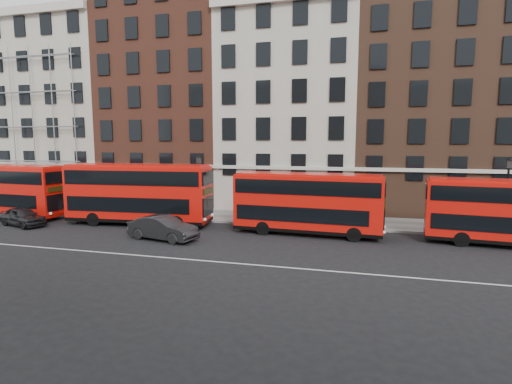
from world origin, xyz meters
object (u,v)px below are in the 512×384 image
(bus_a, at_px, (8,189))
(car_front, at_px, (163,228))
(bus_d, at_px, (512,211))
(bus_b, at_px, (138,192))
(car_rear, at_px, (23,217))
(bus_c, at_px, (307,202))

(bus_a, relative_size, car_front, 2.23)
(bus_a, relative_size, bus_d, 1.07)
(bus_a, xyz_separation_m, bus_b, (12.63, -0.00, 0.14))
(bus_a, height_order, car_rear, bus_a)
(bus_b, height_order, car_front, bus_b)
(bus_a, bearing_deg, bus_b, 3.63)
(bus_a, xyz_separation_m, bus_d, (38.60, 0.00, -0.17))
(bus_a, height_order, car_front, bus_a)
(bus_d, bearing_deg, car_rear, -169.50)
(bus_b, bearing_deg, bus_c, -3.96)
(bus_a, distance_m, bus_d, 38.60)
(car_front, bearing_deg, bus_c, -55.03)
(car_rear, distance_m, car_front, 12.69)
(bus_d, distance_m, car_front, 22.20)
(bus_a, bearing_deg, bus_d, 3.66)
(bus_a, relative_size, bus_b, 0.94)
(car_front, bearing_deg, car_rear, 96.38)
(bus_a, height_order, bus_c, bus_a)
(bus_d, bearing_deg, bus_c, -174.07)
(bus_d, bearing_deg, bus_b, -174.06)
(bus_b, relative_size, car_front, 2.36)
(bus_c, xyz_separation_m, car_rear, (-21.74, -2.75, -1.59))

